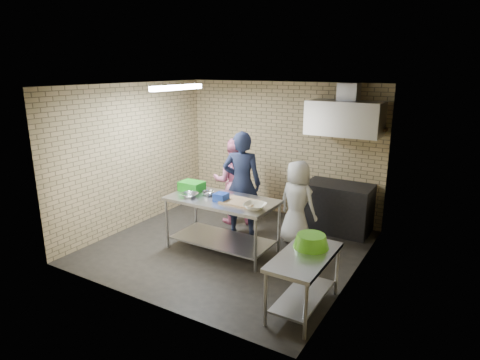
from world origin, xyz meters
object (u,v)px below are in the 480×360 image
at_px(man_navy, 242,184).
at_px(woman_pink, 234,181).
at_px(side_counter, 304,282).
at_px(prep_table, 222,225).
at_px(woman_white, 297,203).
at_px(blue_tub, 221,197).
at_px(green_basin, 311,241).
at_px(bottle_red, 350,121).
at_px(stove, 338,208).
at_px(green_crate, 192,186).

xyz_separation_m(man_navy, woman_pink, (-0.43, 0.43, -0.12)).
height_order(side_counter, man_navy, man_navy).
bearing_deg(prep_table, woman_white, 43.82).
relative_size(blue_tub, green_basin, 0.43).
xyz_separation_m(bottle_red, man_navy, (-1.51, -1.27, -1.08)).
bearing_deg(bottle_red, stove, -101.77).
height_order(green_crate, blue_tub, green_crate).
distance_m(green_crate, bottle_red, 3.06).
relative_size(stove, bottle_red, 6.67).
xyz_separation_m(stove, woman_white, (-0.44, -0.90, 0.28)).
distance_m(blue_tub, woman_pink, 1.42).
xyz_separation_m(green_basin, woman_pink, (-2.32, 1.89, -0.00)).
bearing_deg(stove, woman_white, -115.90).
bearing_deg(woman_white, side_counter, 129.48).
bearing_deg(side_counter, bottle_red, 97.62).
height_order(stove, woman_white, woman_white).
height_order(stove, blue_tub, blue_tub).
height_order(green_crate, woman_white, woman_white).
distance_m(side_counter, woman_white, 2.08).
xyz_separation_m(green_basin, bottle_red, (-0.38, 2.74, 1.19)).
relative_size(stove, green_crate, 3.01).
bearing_deg(prep_table, side_counter, -27.23).
xyz_separation_m(blue_tub, green_basin, (1.76, -0.59, -0.13)).
relative_size(green_basin, woman_white, 0.31).
relative_size(prep_table, woman_pink, 1.08).
bearing_deg(blue_tub, woman_pink, 113.43).
height_order(prep_table, woman_pink, woman_pink).
bearing_deg(woman_white, woman_pink, 2.47).
bearing_deg(green_crate, prep_table, -9.73).
bearing_deg(blue_tub, green_crate, 163.65).
distance_m(stove, green_crate, 2.73).
xyz_separation_m(green_crate, woman_pink, (0.19, 1.08, -0.14)).
bearing_deg(stove, green_basin, -80.24).
bearing_deg(green_basin, man_navy, 142.21).
distance_m(stove, bottle_red, 1.60).
relative_size(prep_table, man_navy, 0.94).
relative_size(prep_table, green_crate, 4.50).
height_order(stove, man_navy, man_navy).
xyz_separation_m(side_counter, man_navy, (-1.91, 1.72, 0.58)).
bearing_deg(man_navy, bottle_red, -160.31).
height_order(prep_table, green_basin, green_basin).
xyz_separation_m(side_counter, blue_tub, (-1.78, 0.84, 0.59)).
bearing_deg(stove, man_navy, -144.68).
height_order(blue_tub, green_basin, blue_tub).
distance_m(side_counter, woman_pink, 3.21).
xyz_separation_m(side_counter, woman_white, (-0.89, 1.85, 0.36)).
bearing_deg(bottle_red, woman_white, -113.14).
distance_m(stove, woman_pink, 2.03).
bearing_deg(side_counter, man_navy, 138.07).
xyz_separation_m(blue_tub, man_navy, (-0.13, 0.87, -0.01)).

